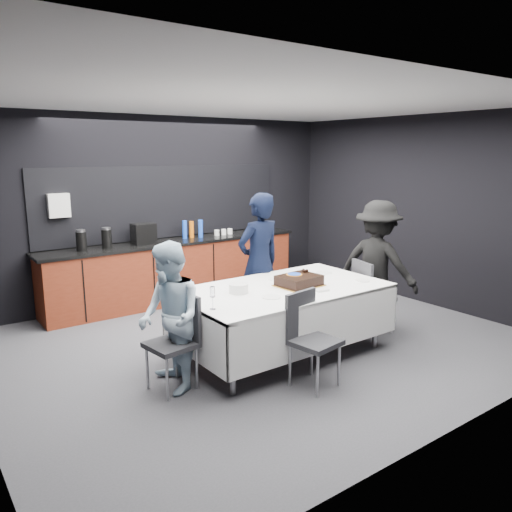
{
  "coord_description": "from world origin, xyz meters",
  "views": [
    {
      "loc": [
        -3.4,
        -4.57,
        2.26
      ],
      "look_at": [
        0.0,
        0.1,
        1.05
      ],
      "focal_mm": 35.0,
      "sensor_mm": 36.0,
      "label": 1
    }
  ],
  "objects_px": {
    "party_table": "(282,299)",
    "chair_right": "(369,291)",
    "person_right": "(377,265)",
    "plate_stack": "(239,288)",
    "chair_near": "(309,332)",
    "person_left": "(170,318)",
    "person_center": "(259,263)",
    "champagne_flute": "(212,293)",
    "chair_left": "(178,334)",
    "cake_assembly": "(299,281)"
  },
  "relations": [
    {
      "from": "champagne_flute",
      "to": "chair_right",
      "type": "height_order",
      "value": "champagne_flute"
    },
    {
      "from": "plate_stack",
      "to": "chair_near",
      "type": "bearing_deg",
      "value": -73.05
    },
    {
      "from": "cake_assembly",
      "to": "person_left",
      "type": "xyz_separation_m",
      "value": [
        -1.6,
        0.01,
        -0.12
      ]
    },
    {
      "from": "chair_near",
      "to": "party_table",
      "type": "bearing_deg",
      "value": 70.24
    },
    {
      "from": "party_table",
      "to": "chair_right",
      "type": "height_order",
      "value": "chair_right"
    },
    {
      "from": "chair_right",
      "to": "person_right",
      "type": "bearing_deg",
      "value": 18.62
    },
    {
      "from": "chair_right",
      "to": "person_right",
      "type": "height_order",
      "value": "person_right"
    },
    {
      "from": "chair_near",
      "to": "person_center",
      "type": "xyz_separation_m",
      "value": [
        0.53,
        1.53,
        0.35
      ]
    },
    {
      "from": "party_table",
      "to": "chair_right",
      "type": "bearing_deg",
      "value": -4.09
    },
    {
      "from": "chair_left",
      "to": "person_right",
      "type": "height_order",
      "value": "person_right"
    },
    {
      "from": "party_table",
      "to": "chair_near",
      "type": "relative_size",
      "value": 2.51
    },
    {
      "from": "party_table",
      "to": "chair_left",
      "type": "xyz_separation_m",
      "value": [
        -1.33,
        -0.05,
        -0.11
      ]
    },
    {
      "from": "plate_stack",
      "to": "person_center",
      "type": "distance_m",
      "value": 1.05
    },
    {
      "from": "plate_stack",
      "to": "champagne_flute",
      "type": "distance_m",
      "value": 0.63
    },
    {
      "from": "plate_stack",
      "to": "person_right",
      "type": "height_order",
      "value": "person_right"
    },
    {
      "from": "chair_near",
      "to": "person_left",
      "type": "bearing_deg",
      "value": 149.38
    },
    {
      "from": "person_right",
      "to": "person_center",
      "type": "bearing_deg",
      "value": 42.66
    },
    {
      "from": "person_right",
      "to": "chair_left",
      "type": "bearing_deg",
      "value": 75.1
    },
    {
      "from": "cake_assembly",
      "to": "chair_right",
      "type": "bearing_deg",
      "value": -1.33
    },
    {
      "from": "person_center",
      "to": "person_right",
      "type": "distance_m",
      "value": 1.54
    },
    {
      "from": "cake_assembly",
      "to": "person_left",
      "type": "bearing_deg",
      "value": 179.73
    },
    {
      "from": "chair_right",
      "to": "person_center",
      "type": "distance_m",
      "value": 1.43
    },
    {
      "from": "plate_stack",
      "to": "chair_near",
      "type": "xyz_separation_m",
      "value": [
        0.26,
        -0.84,
        -0.3
      ]
    },
    {
      "from": "champagne_flute",
      "to": "person_left",
      "type": "distance_m",
      "value": 0.46
    },
    {
      "from": "party_table",
      "to": "plate_stack",
      "type": "distance_m",
      "value": 0.56
    },
    {
      "from": "cake_assembly",
      "to": "champagne_flute",
      "type": "xyz_separation_m",
      "value": [
        -1.23,
        -0.16,
        0.1
      ]
    },
    {
      "from": "chair_left",
      "to": "person_right",
      "type": "xyz_separation_m",
      "value": [
        2.9,
        0.04,
        0.29
      ]
    },
    {
      "from": "chair_near",
      "to": "plate_stack",
      "type": "bearing_deg",
      "value": 106.95
    },
    {
      "from": "cake_assembly",
      "to": "person_center",
      "type": "relative_size",
      "value": 0.29
    },
    {
      "from": "person_center",
      "to": "plate_stack",
      "type": "bearing_deg",
      "value": 37.92
    },
    {
      "from": "champagne_flute",
      "to": "chair_left",
      "type": "distance_m",
      "value": 0.53
    },
    {
      "from": "champagne_flute",
      "to": "person_right",
      "type": "height_order",
      "value": "person_right"
    },
    {
      "from": "chair_left",
      "to": "chair_right",
      "type": "distance_m",
      "value": 2.67
    },
    {
      "from": "chair_left",
      "to": "chair_right",
      "type": "bearing_deg",
      "value": -0.93
    },
    {
      "from": "chair_left",
      "to": "person_left",
      "type": "bearing_deg",
      "value": -173.55
    },
    {
      "from": "chair_right",
      "to": "person_left",
      "type": "relative_size",
      "value": 0.64
    },
    {
      "from": "person_left",
      "to": "person_center",
      "type": "bearing_deg",
      "value": 125.72
    },
    {
      "from": "plate_stack",
      "to": "chair_near",
      "type": "distance_m",
      "value": 0.93
    },
    {
      "from": "party_table",
      "to": "person_right",
      "type": "xyz_separation_m",
      "value": [
        1.56,
        -0.02,
        0.19
      ]
    },
    {
      "from": "plate_stack",
      "to": "chair_near",
      "type": "relative_size",
      "value": 0.22
    },
    {
      "from": "party_table",
      "to": "chair_right",
      "type": "relative_size",
      "value": 2.51
    },
    {
      "from": "chair_left",
      "to": "person_right",
      "type": "bearing_deg",
      "value": 0.7
    },
    {
      "from": "champagne_flute",
      "to": "cake_assembly",
      "type": "bearing_deg",
      "value": 7.49
    },
    {
      "from": "chair_right",
      "to": "chair_near",
      "type": "height_order",
      "value": "same"
    },
    {
      "from": "chair_right",
      "to": "plate_stack",
      "type": "bearing_deg",
      "value": 174.04
    },
    {
      "from": "champagne_flute",
      "to": "party_table",
      "type": "bearing_deg",
      "value": 12.42
    },
    {
      "from": "chair_near",
      "to": "person_left",
      "type": "height_order",
      "value": "person_left"
    },
    {
      "from": "cake_assembly",
      "to": "chair_left",
      "type": "bearing_deg",
      "value": 179.37
    },
    {
      "from": "chair_near",
      "to": "person_left",
      "type": "relative_size",
      "value": 0.64
    },
    {
      "from": "party_table",
      "to": "person_left",
      "type": "xyz_separation_m",
      "value": [
        -1.42,
        -0.06,
        0.08
      ]
    }
  ]
}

